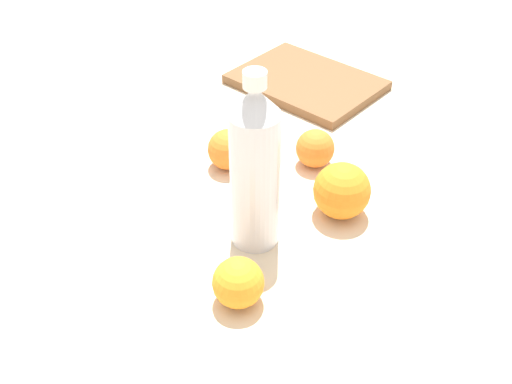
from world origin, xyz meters
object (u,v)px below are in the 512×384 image
at_px(orange_2, 315,148).
at_px(orange_3, 228,149).
at_px(water_bottle, 256,167).
at_px(cutting_board, 306,82).
at_px(orange_0, 238,283).
at_px(orange_1, 342,191).

xyz_separation_m(orange_2, orange_3, (0.13, 0.06, 0.00)).
height_order(water_bottle, cutting_board, water_bottle).
xyz_separation_m(orange_0, orange_1, (-0.07, -0.21, 0.01)).
height_order(orange_0, orange_1, orange_1).
bearing_deg(water_bottle, orange_1, -87.03).
distance_m(water_bottle, orange_1, 0.16).
relative_size(orange_3, cutting_board, 0.25).
bearing_deg(orange_3, cutting_board, -95.84).
height_order(water_bottle, orange_2, water_bottle).
bearing_deg(orange_1, water_bottle, 44.79).
bearing_deg(orange_0, orange_1, -108.07).
bearing_deg(orange_3, orange_1, 167.49).
distance_m(orange_0, orange_1, 0.22).
distance_m(water_bottle, orange_0, 0.15).
distance_m(orange_2, orange_3, 0.14).
xyz_separation_m(orange_1, orange_3, (0.20, -0.04, -0.01)).
distance_m(orange_0, orange_2, 0.32).
relative_size(water_bottle, orange_0, 3.99).
height_order(orange_1, cutting_board, orange_1).
height_order(water_bottle, orange_3, water_bottle).
bearing_deg(orange_1, orange_3, -12.51).
bearing_deg(cutting_board, orange_0, 118.83).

